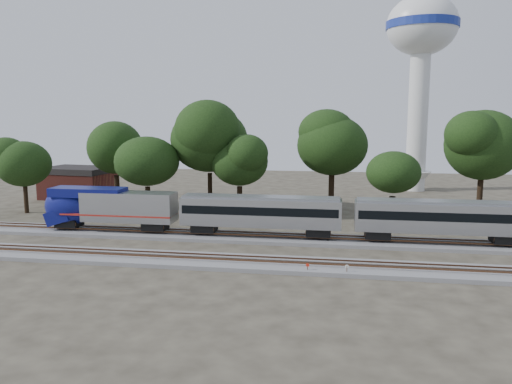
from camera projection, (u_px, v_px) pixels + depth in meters
ground at (249, 253)px, 51.34m from camera, size 160.00×160.00×0.00m
track_far at (258, 238)px, 57.17m from camera, size 160.00×5.00×0.73m
track_near at (242, 263)px, 47.41m from camera, size 160.00×5.00×0.73m
switch_stand_red at (308, 267)px, 44.51m from camera, size 0.31×0.12×0.99m
switch_stand_white at (347, 269)px, 43.93m from camera, size 0.33×0.06×1.05m
switch_lever at (324, 272)px, 44.61m from camera, size 0.54×0.37×0.30m
water_tower at (421, 47)px, 91.54m from camera, size 12.99×12.99×35.96m
brick_building at (78, 183)px, 85.85m from camera, size 12.12×9.27×5.40m
tree_0 at (24, 164)px, 71.98m from camera, size 7.33×7.33×10.33m
tree_1 at (115, 148)px, 76.32m from camera, size 9.43×9.43×13.29m
tree_2 at (147, 161)px, 69.59m from camera, size 7.93×7.93×11.18m
tree_3 at (209, 140)px, 73.00m from camera, size 10.77×10.77×15.19m
tree_4 at (240, 162)px, 70.10m from camera, size 7.86×7.86×11.08m
tree_5 at (332, 146)px, 74.90m from camera, size 9.82×9.82×13.85m
tree_6 at (393, 172)px, 64.36m from camera, size 6.97×6.97×9.82m
tree_7 at (483, 145)px, 70.86m from camera, size 10.12×10.12×14.26m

